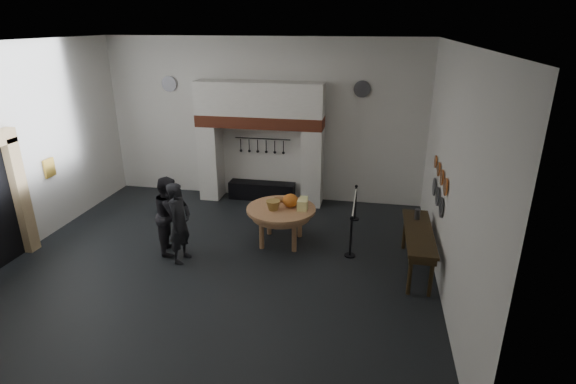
% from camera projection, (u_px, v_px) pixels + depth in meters
% --- Properties ---
extents(floor, '(9.00, 8.00, 0.02)m').
position_uv_depth(floor, '(221.00, 261.00, 9.71)').
color(floor, black).
rests_on(floor, ground).
extents(ceiling, '(9.00, 8.00, 0.02)m').
position_uv_depth(ceiling, '(208.00, 42.00, 8.11)').
color(ceiling, silver).
rests_on(ceiling, wall_back).
extents(wall_back, '(9.00, 0.02, 4.50)m').
position_uv_depth(wall_back, '(263.00, 121.00, 12.58)').
color(wall_back, silver).
rests_on(wall_back, floor).
extents(wall_front, '(9.00, 0.02, 4.50)m').
position_uv_depth(wall_front, '(99.00, 260.00, 5.24)').
color(wall_front, silver).
rests_on(wall_front, floor).
extents(wall_left, '(0.02, 8.00, 4.50)m').
position_uv_depth(wall_left, '(17.00, 150.00, 9.70)').
color(wall_left, silver).
rests_on(wall_left, floor).
extents(wall_right, '(0.02, 8.00, 4.50)m').
position_uv_depth(wall_right, '(451.00, 175.00, 8.12)').
color(wall_right, silver).
rests_on(wall_right, floor).
extents(chimney_pier_left, '(0.55, 0.70, 2.15)m').
position_uv_depth(chimney_pier_left, '(211.00, 161.00, 12.94)').
color(chimney_pier_left, silver).
rests_on(chimney_pier_left, floor).
extents(chimney_pier_right, '(0.55, 0.70, 2.15)m').
position_uv_depth(chimney_pier_right, '(312.00, 167.00, 12.42)').
color(chimney_pier_right, silver).
rests_on(chimney_pier_right, floor).
extents(hearth_brick_band, '(3.50, 0.72, 0.32)m').
position_uv_depth(hearth_brick_band, '(260.00, 121.00, 12.24)').
color(hearth_brick_band, '#9E442B').
rests_on(hearth_brick_band, chimney_pier_left).
extents(chimney_hood, '(3.50, 0.70, 0.90)m').
position_uv_depth(chimney_hood, '(259.00, 99.00, 12.02)').
color(chimney_hood, silver).
rests_on(chimney_hood, hearth_brick_band).
extents(iron_range, '(1.90, 0.45, 0.50)m').
position_uv_depth(iron_range, '(262.00, 191.00, 13.04)').
color(iron_range, black).
rests_on(iron_range, floor).
extents(utensil_rail, '(1.60, 0.02, 0.02)m').
position_uv_depth(utensil_rail, '(263.00, 139.00, 12.69)').
color(utensil_rail, black).
rests_on(utensil_rail, wall_back).
extents(door_jamb_far, '(0.22, 0.30, 2.60)m').
position_uv_depth(door_jamb_far, '(21.00, 196.00, 9.74)').
color(door_jamb_far, tan).
rests_on(door_jamb_far, floor).
extents(wall_plaque, '(0.05, 0.34, 0.44)m').
position_uv_depth(wall_plaque, '(49.00, 168.00, 10.66)').
color(wall_plaque, gold).
rests_on(wall_plaque, wall_left).
extents(work_table, '(1.98, 1.98, 0.07)m').
position_uv_depth(work_table, '(281.00, 209.00, 10.25)').
color(work_table, tan).
rests_on(work_table, floor).
extents(pumpkin, '(0.36, 0.36, 0.31)m').
position_uv_depth(pumpkin, '(290.00, 200.00, 10.24)').
color(pumpkin, orange).
rests_on(pumpkin, work_table).
extents(cheese_block_big, '(0.22, 0.22, 0.24)m').
position_uv_depth(cheese_block_big, '(302.00, 205.00, 10.06)').
color(cheese_block_big, '#F8EF94').
rests_on(cheese_block_big, work_table).
extents(cheese_block_small, '(0.18, 0.18, 0.20)m').
position_uv_depth(cheese_block_small, '(304.00, 201.00, 10.35)').
color(cheese_block_small, '#E7E68A').
rests_on(cheese_block_small, work_table).
extents(wicker_basket, '(0.40, 0.40, 0.22)m').
position_uv_depth(wicker_basket, '(273.00, 205.00, 10.09)').
color(wicker_basket, '#A47D3C').
rests_on(wicker_basket, work_table).
extents(bread_loaf, '(0.31, 0.18, 0.13)m').
position_uv_depth(bread_loaf, '(280.00, 199.00, 10.55)').
color(bread_loaf, brown).
rests_on(bread_loaf, work_table).
extents(visitor_near, '(0.50, 0.69, 1.78)m').
position_uv_depth(visitor_near, '(180.00, 223.00, 9.45)').
color(visitor_near, black).
rests_on(visitor_near, floor).
extents(visitor_far, '(0.86, 0.99, 1.74)m').
position_uv_depth(visitor_far, '(170.00, 214.00, 9.89)').
color(visitor_far, black).
rests_on(visitor_far, floor).
extents(side_table, '(0.55, 2.20, 0.06)m').
position_uv_depth(side_table, '(419.00, 232.00, 9.06)').
color(side_table, '#342713').
rests_on(side_table, floor).
extents(pewter_jug, '(0.12, 0.12, 0.22)m').
position_uv_depth(pewter_jug, '(417.00, 214.00, 9.57)').
color(pewter_jug, '#4C4C51').
rests_on(pewter_jug, side_table).
extents(copper_pan_a, '(0.03, 0.34, 0.34)m').
position_uv_depth(copper_pan_a, '(446.00, 187.00, 8.42)').
color(copper_pan_a, '#C6662D').
rests_on(copper_pan_a, wall_right).
extents(copper_pan_b, '(0.03, 0.32, 0.32)m').
position_uv_depth(copper_pan_b, '(442.00, 178.00, 8.92)').
color(copper_pan_b, '#C6662D').
rests_on(copper_pan_b, wall_right).
extents(copper_pan_c, '(0.03, 0.30, 0.30)m').
position_uv_depth(copper_pan_c, '(439.00, 169.00, 9.43)').
color(copper_pan_c, '#C6662D').
rests_on(copper_pan_c, wall_right).
extents(copper_pan_d, '(0.03, 0.28, 0.28)m').
position_uv_depth(copper_pan_d, '(436.00, 162.00, 9.93)').
color(copper_pan_d, '#C6662D').
rests_on(copper_pan_d, wall_right).
extents(pewter_plate_left, '(0.03, 0.40, 0.40)m').
position_uv_depth(pewter_plate_left, '(441.00, 207.00, 8.78)').
color(pewter_plate_left, '#4C4C51').
rests_on(pewter_plate_left, wall_right).
extents(pewter_plate_mid, '(0.03, 0.40, 0.40)m').
position_uv_depth(pewter_plate_mid, '(437.00, 196.00, 9.33)').
color(pewter_plate_mid, '#4C4C51').
rests_on(pewter_plate_mid, wall_right).
extents(pewter_plate_right, '(0.03, 0.40, 0.40)m').
position_uv_depth(pewter_plate_right, '(434.00, 187.00, 9.88)').
color(pewter_plate_right, '#4C4C51').
rests_on(pewter_plate_right, wall_right).
extents(pewter_plate_back_left, '(0.44, 0.03, 0.44)m').
position_uv_depth(pewter_plate_back_left, '(169.00, 84.00, 12.68)').
color(pewter_plate_back_left, '#4C4C51').
rests_on(pewter_plate_back_left, wall_back).
extents(pewter_plate_back_right, '(0.44, 0.03, 0.44)m').
position_uv_depth(pewter_plate_back_right, '(362.00, 89.00, 11.73)').
color(pewter_plate_back_right, '#4C4C51').
rests_on(pewter_plate_back_right, wall_back).
extents(barrier_post_near, '(0.05, 0.05, 0.90)m').
position_uv_depth(barrier_post_near, '(351.00, 238.00, 9.76)').
color(barrier_post_near, black).
rests_on(barrier_post_near, floor).
extents(barrier_post_far, '(0.05, 0.05, 0.90)m').
position_uv_depth(barrier_post_far, '(355.00, 203.00, 11.60)').
color(barrier_post_far, black).
rests_on(barrier_post_far, floor).
extents(barrier_rope, '(0.04, 2.00, 0.04)m').
position_uv_depth(barrier_rope, '(354.00, 204.00, 10.54)').
color(barrier_rope, white).
rests_on(barrier_rope, barrier_post_near).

